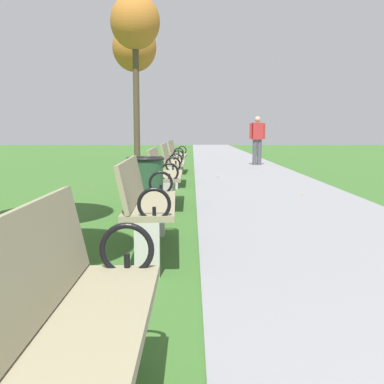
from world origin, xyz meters
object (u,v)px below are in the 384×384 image
(park_bench_5, at_px, (170,163))
(pedestrian_walking, at_px, (255,138))
(park_bench_4, at_px, (162,175))
(tree_4, at_px, (133,25))
(trash_bin, at_px, (144,190))
(park_bench_3, at_px, (144,203))
(park_bench_2, at_px, (59,338))
(tree_5, at_px, (133,48))
(park_bench_6, at_px, (175,155))

(park_bench_5, xyz_separation_m, pedestrian_walking, (2.62, 5.74, 0.44))
(park_bench_4, xyz_separation_m, tree_4, (-1.36, 8.15, 3.99))
(park_bench_4, bearing_deg, trash_bin, -95.93)
(park_bench_3, bearing_deg, park_bench_2, -90.00)
(tree_5, bearing_deg, park_bench_6, -72.16)
(park_bench_6, xyz_separation_m, tree_5, (-1.77, 5.51, 3.81))
(tree_5, relative_size, trash_bin, 6.27)
(tree_4, relative_size, tree_5, 1.03)
(park_bench_3, xyz_separation_m, trash_bin, (-0.15, 1.45, -0.06))
(park_bench_3, bearing_deg, park_bench_6, 90.00)
(park_bench_2, height_order, park_bench_5, same)
(park_bench_4, height_order, park_bench_5, same)
(park_bench_3, height_order, park_bench_6, same)
(park_bench_6, bearing_deg, park_bench_5, -90.00)
(park_bench_3, bearing_deg, trash_bin, 95.79)
(park_bench_6, xyz_separation_m, pedestrian_walking, (2.62, 2.75, 0.44))
(park_bench_6, distance_m, trash_bin, 7.28)
(park_bench_2, height_order, park_bench_4, same)
(tree_4, bearing_deg, park_bench_6, -59.42)
(park_bench_5, bearing_deg, park_bench_4, -90.00)
(park_bench_2, distance_m, trash_bin, 4.40)
(park_bench_5, xyz_separation_m, tree_5, (-1.77, 8.51, 3.81))
(park_bench_6, distance_m, tree_4, 4.80)
(park_bench_3, relative_size, park_bench_4, 1.01)
(park_bench_6, relative_size, tree_5, 0.31)
(trash_bin, bearing_deg, park_bench_5, 88.03)
(pedestrian_walking, bearing_deg, trash_bin, -105.44)
(park_bench_6, relative_size, pedestrian_walking, 1.00)
(park_bench_5, bearing_deg, park_bench_3, -90.00)
(pedestrian_walking, distance_m, trash_bin, 10.41)
(park_bench_3, distance_m, park_bench_6, 8.73)
(park_bench_4, xyz_separation_m, park_bench_6, (0.00, 5.86, 0.00))
(tree_5, xyz_separation_m, pedestrian_walking, (4.39, -2.76, -3.37))
(park_bench_4, distance_m, park_bench_6, 5.86)
(park_bench_5, bearing_deg, pedestrian_walking, 65.47)
(park_bench_6, xyz_separation_m, tree_4, (-1.36, 2.30, 3.99))
(park_bench_2, distance_m, park_bench_3, 2.94)
(park_bench_3, height_order, trash_bin, park_bench_3)
(park_bench_2, relative_size, pedestrian_walking, 0.99)
(park_bench_4, distance_m, pedestrian_walking, 9.00)
(park_bench_6, bearing_deg, park_bench_3, -90.00)
(park_bench_4, bearing_deg, tree_4, 99.45)
(park_bench_3, xyz_separation_m, park_bench_6, (0.00, 8.73, 0.00))
(park_bench_2, height_order, trash_bin, park_bench_2)
(park_bench_2, height_order, park_bench_3, same)
(tree_4, bearing_deg, park_bench_5, -75.62)
(park_bench_6, relative_size, tree_4, 0.30)
(tree_4, bearing_deg, trash_bin, -82.79)
(tree_4, height_order, pedestrian_walking, tree_4)
(tree_5, bearing_deg, park_bench_5, -78.23)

